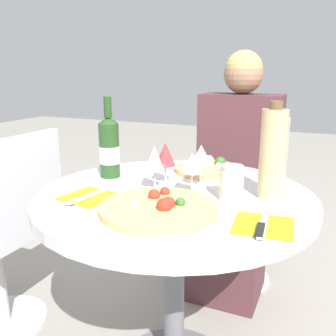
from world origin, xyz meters
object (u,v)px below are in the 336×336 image
Objects in this scene: dining_table at (174,229)px; chair_behind_diner at (240,200)px; seated_diner at (234,189)px; chair_empty_side at (4,237)px; tall_carafe at (273,153)px; wine_bottle at (109,147)px; pizza_large at (159,208)px.

chair_behind_diner is (0.04, 0.80, -0.15)m from dining_table.
seated_diner is 1.06m from chair_empty_side.
chair_empty_side is at bearing 47.05° from chair_behind_diner.
tall_carafe reaches higher than chair_empty_side.
seated_diner is at bearing 90.00° from chair_behind_diner.
dining_table is 3.05× the size of wine_bottle.
tall_carafe is (0.29, 0.08, 0.27)m from dining_table.
chair_empty_side is at bearing 41.92° from seated_diner.
tall_carafe is (0.25, -0.58, 0.32)m from seated_diner.
pizza_large is 0.39m from tall_carafe.
chair_behind_diner is 2.89× the size of wine_bottle.
seated_diner reaches higher than chair_empty_side.
chair_behind_diner is at bearing -42.95° from chair_empty_side.
seated_diner reaches higher than wine_bottle.
chair_behind_diner is 1.00× the size of chair_empty_side.
seated_diner is at bearing 113.32° from tall_carafe.
chair_behind_diner reaches higher than pizza_large.
chair_empty_side is at bearing -173.07° from tall_carafe.
wine_bottle is 0.99× the size of tall_carafe.
seated_diner is at bearing -48.08° from chair_empty_side.
chair_behind_diner is at bearing -90.00° from seated_diner.
dining_table is 0.66m from seated_diner.
pizza_large is at bearing -38.13° from wine_bottle.
tall_carafe is (1.04, 0.13, 0.42)m from chair_empty_side.
pizza_large is at bearing 88.91° from seated_diner.
chair_empty_side is (-0.75, -0.05, -0.15)m from dining_table.
tall_carafe is (0.25, -0.72, 0.42)m from chair_behind_diner.
wine_bottle is at bearing 59.94° from seated_diner.
seated_diner is at bearing 88.91° from pizza_large.
pizza_large is at bearing -136.47° from tall_carafe.
chair_empty_side is 2.54× the size of pizza_large.
dining_table is 1.05× the size of chair_behind_diner.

